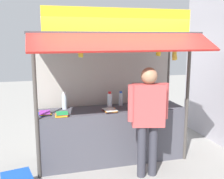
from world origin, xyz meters
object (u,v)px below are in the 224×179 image
Objects in this scene: magazine_stack_back_left at (62,114)px; banana_bunch_leftmost at (81,52)px; water_bottle_front_left at (64,101)px; banana_bunch_inner_right at (174,55)px; vendor_person at (148,112)px; water_bottle_far_right at (110,100)px; banana_bunch_rightmost at (159,52)px; magazine_stack_far_left at (110,110)px; water_bottle_left at (121,99)px; magazine_stack_back_right at (45,113)px.

banana_bunch_leftmost is at bearing -36.82° from magazine_stack_back_left.
water_bottle_front_left is 1.18× the size of magazine_stack_back_left.
banana_bunch_inner_right is 1.07m from vendor_person.
banana_bunch_leftmost reaches higher than water_bottle_far_right.
magazine_stack_back_left is 0.15× the size of vendor_person.
magazine_stack_back_left is 1.01× the size of banana_bunch_rightmost.
banana_bunch_leftmost is at bearing 177.64° from vendor_person.
magazine_stack_far_left is (-0.06, -0.23, -0.12)m from water_bottle_far_right.
water_bottle_left is at bearing 28.29° from water_bottle_far_right.
banana_bunch_rightmost reaches higher than magazine_stack_back_left.
banana_bunch_rightmost is 1.01m from vendor_person.
water_bottle_far_right is at bearing 144.80° from banana_bunch_rightmost.
banana_bunch_rightmost is at bearing -35.20° from water_bottle_far_right.
magazine_stack_back_right is (-0.26, 0.16, -0.00)m from magazine_stack_back_left.
magazine_stack_far_left is (-0.30, -0.36, -0.11)m from water_bottle_left.
water_bottle_front_left is (-0.79, 0.15, 0.00)m from water_bottle_far_right.
banana_bunch_inner_right is 1.29× the size of banana_bunch_rightmost.
banana_bunch_leftmost and banana_bunch_inner_right have the same top height.
water_bottle_left is 1.03× the size of magazine_stack_back_left.
banana_bunch_rightmost reaches higher than vendor_person.
vendor_person is (-0.57, -0.30, -0.85)m from banana_bunch_inner_right.
water_bottle_left reaches higher than magazine_stack_back_right.
vendor_person is (1.20, -0.94, -0.04)m from water_bottle_front_left.
magazine_stack_back_right is 1.21m from banana_bunch_leftmost.
vendor_person is (1.29, -0.52, 0.08)m from magazine_stack_back_left.
banana_bunch_rightmost is 0.15× the size of vendor_person.
vendor_person reaches higher than magazine_stack_back_left.
banana_bunch_leftmost is 0.15× the size of vendor_person.
magazine_stack_back_left reaches higher than magazine_stack_far_left.
water_bottle_left is 1.27m from banana_bunch_inner_right.
vendor_person is at bearing -133.66° from banana_bunch_rightmost.
magazine_stack_back_right is at bearing 169.80° from banana_bunch_inner_right.
banana_bunch_rightmost reaches higher than water_bottle_far_right.
banana_bunch_inner_right is (1.56, -0.00, -0.07)m from banana_bunch_leftmost.
water_bottle_far_right is 1.17× the size of banana_bunch_rightmost.
water_bottle_left is 1.04× the size of banana_bunch_leftmost.
banana_bunch_leftmost and banana_bunch_rightmost have the same top height.
magazine_stack_back_left is at bearing 143.18° from banana_bunch_leftmost.
water_bottle_far_right is 1.15m from magazine_stack_back_right.
banana_bunch_inner_right is 0.19× the size of vendor_person.
banana_bunch_inner_right is (1.77, -0.64, 0.81)m from water_bottle_front_left.
water_bottle_front_left is 1.18× the size of banana_bunch_rightmost.
vendor_person reaches higher than water_bottle_far_right.
water_bottle_far_right is 0.26m from magazine_stack_far_left.
magazine_stack_back_right is (-1.39, -0.24, -0.10)m from water_bottle_left.
magazine_stack_back_right is at bearing 168.34° from banana_bunch_rightmost.
banana_bunch_leftmost is at bearing -153.21° from magazine_stack_far_left.
magazine_stack_back_right is 0.16× the size of vendor_person.
magazine_stack_back_left is 2.09m from banana_bunch_inner_right.
banana_bunch_inner_right reaches higher than water_bottle_left.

